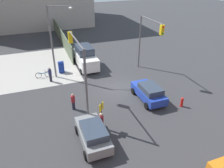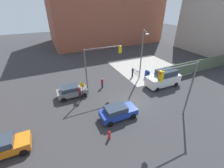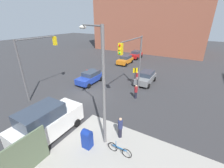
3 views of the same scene
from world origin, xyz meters
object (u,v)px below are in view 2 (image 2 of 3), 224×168
sedan_orange (3,146)px  pedestrian_crossing (133,72)px  street_lamp_corner (142,52)px  bicycle_leaning_on_fence (137,72)px  hatchback_gray (72,91)px  traffic_signal_nw_corner (100,61)px  fire_hydrant (109,135)px  pedestrian_walking_north (102,83)px  smokestack (162,13)px  pedestrian_waiting (80,92)px  van_white_delivery (164,78)px  traffic_signal_se_corner (180,82)px  mailbox_blue (147,74)px  coupe_blue (118,112)px

sedan_orange → pedestrian_crossing: (18.05, 8.37, 0.06)m
street_lamp_corner → bicycle_leaning_on_fence: (0.55, 1.73, -4.35)m
hatchback_gray → pedestrian_crossing: 11.06m
traffic_signal_nw_corner → fire_hydrant: (-2.57, -8.70, -4.14)m
pedestrian_walking_north → traffic_signal_nw_corner: bearing=119.7°
smokestack → pedestrian_waiting: (-35.57, -26.20, -7.17)m
street_lamp_corner → van_white_delivery: 5.33m
hatchback_gray → van_white_delivery: size_ratio=0.75×
bicycle_leaning_on_fence → sedan_orange: bearing=-155.0°
pedestrian_waiting → pedestrian_crossing: bearing=64.2°
bicycle_leaning_on_fence → smokestack: bearing=43.3°
traffic_signal_se_corner → sedan_orange: bearing=171.0°
mailbox_blue → coupe_blue: size_ratio=0.34×
street_lamp_corner → sedan_orange: (-18.89, -7.34, -3.86)m
mailbox_blue → van_white_delivery: 3.31m
coupe_blue → hatchback_gray: 7.63m
traffic_signal_nw_corner → van_white_delivery: (9.30, -2.70, -3.35)m
street_lamp_corner → pedestrian_waiting: street_lamp_corner is taller
bicycle_leaning_on_fence → mailbox_blue: bearing=-74.7°
smokestack → pedestrian_walking_north: bearing=-142.0°
pedestrian_crossing → pedestrian_waiting: (-10.00, -2.70, 0.04)m
traffic_signal_se_corner → sedan_orange: size_ratio=1.62×
smokestack → traffic_signal_se_corner: (-27.11, -34.50, -3.52)m
traffic_signal_nw_corner → street_lamp_corner: (7.48, 0.96, 0.07)m
traffic_signal_nw_corner → coupe_blue: 7.45m
hatchback_gray → pedestrian_walking_north: bearing=5.8°
coupe_blue → pedestrian_waiting: pedestrian_waiting is taller
sedan_orange → pedestrian_crossing: pedestrian_crossing is taller
street_lamp_corner → pedestrian_waiting: 11.60m
smokestack → traffic_signal_se_corner: bearing=-128.2°
mailbox_blue → traffic_signal_nw_corner: bearing=-176.7°
traffic_signal_se_corner → sedan_orange: (-16.51, 2.63, -3.75)m
fire_hydrant → van_white_delivery: size_ratio=0.17×
smokestack → street_lamp_corner: (-24.73, -24.54, -3.41)m
coupe_blue → van_white_delivery: (9.79, 3.69, 0.44)m
coupe_blue → bicycle_leaning_on_fence: bearing=46.9°
traffic_signal_nw_corner → mailbox_blue: traffic_signal_nw_corner is taller
traffic_signal_nw_corner → mailbox_blue: 9.47m
street_lamp_corner → sedan_orange: 20.63m
smokestack → pedestrian_crossing: 35.47m
pedestrian_waiting → traffic_signal_se_corner: bearing=4.7°
street_lamp_corner → mailbox_blue: size_ratio=5.59×
mailbox_blue → hatchback_gray: 12.92m
bicycle_leaning_on_fence → pedestrian_waiting: bearing=-163.4°
traffic_signal_se_corner → pedestrian_walking_north: size_ratio=4.00×
smokestack → hatchback_gray: (-36.49, -25.28, -7.27)m
mailbox_blue → bicycle_leaning_on_fence: 2.32m
traffic_signal_nw_corner → coupe_blue: bearing=-94.3°
van_white_delivery → traffic_signal_nw_corner: bearing=163.8°
coupe_blue → bicycle_leaning_on_fence: (8.52, 9.09, -0.50)m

